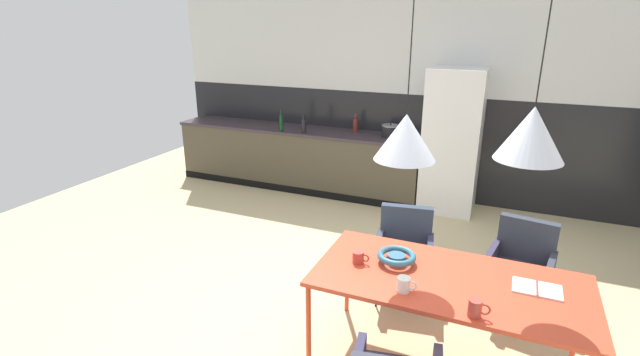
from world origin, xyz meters
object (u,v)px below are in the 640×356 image
at_px(bottle_wine_green, 281,123).
at_px(pendant_lamp_over_table_far, 531,134).
at_px(refrigerator_column, 452,141).
at_px(fruit_bowl, 397,257).
at_px(mug_dark_espresso, 404,284).
at_px(cooking_pot, 390,131).
at_px(armchair_far_side, 522,257).
at_px(bottle_oil_tall, 304,126).
at_px(bottle_vinegar_dark, 355,125).
at_px(pendant_lamp_over_table_near, 405,137).
at_px(mug_white_ceramic, 359,257).
at_px(open_book, 537,289).
at_px(mug_wide_latte, 476,308).
at_px(dining_table, 449,284).
at_px(armchair_facing_counter, 405,243).

height_order(bottle_wine_green, pendant_lamp_over_table_far, pendant_lamp_over_table_far).
bearing_deg(refrigerator_column, fruit_bowl, -89.15).
relative_size(mug_dark_espresso, cooking_pot, 0.56).
distance_m(refrigerator_column, cooking_pot, 0.82).
distance_m(armchair_far_side, bottle_oil_tall, 3.45).
bearing_deg(mug_dark_espresso, bottle_vinegar_dark, 113.80).
height_order(mug_dark_espresso, pendant_lamp_over_table_far, pendant_lamp_over_table_far).
distance_m(bottle_wine_green, pendant_lamp_over_table_far, 4.22).
distance_m(bottle_vinegar_dark, pendant_lamp_over_table_near, 3.50).
bearing_deg(bottle_vinegar_dark, bottle_wine_green, -159.91).
distance_m(mug_white_ceramic, bottle_wine_green, 3.53).
bearing_deg(bottle_vinegar_dark, open_book, -53.25).
relative_size(mug_wide_latte, cooking_pot, 0.54).
bearing_deg(fruit_bowl, armchair_far_side, 46.11).
relative_size(dining_table, bottle_oil_tall, 6.99).
xyz_separation_m(mug_wide_latte, bottle_wine_green, (-2.92, 3.16, 0.22)).
bearing_deg(mug_dark_espresso, open_book, 24.29).
bearing_deg(armchair_far_side, pendant_lamp_over_table_near, 57.77).
xyz_separation_m(armchair_facing_counter, pendant_lamp_over_table_far, (0.85, -0.82, 1.25)).
distance_m(fruit_bowl, bottle_oil_tall, 3.42).
height_order(bottle_vinegar_dark, pendant_lamp_over_table_far, pendant_lamp_over_table_far).
relative_size(refrigerator_column, mug_wide_latte, 14.40).
bearing_deg(refrigerator_column, mug_white_ceramic, -93.80).
height_order(mug_wide_latte, bottle_wine_green, bottle_wine_green).
bearing_deg(armchair_facing_counter, cooking_pot, -80.73).
bearing_deg(mug_wide_latte, mug_white_ceramic, 158.34).
bearing_deg(pendant_lamp_over_table_near, bottle_wine_green, 130.48).
height_order(armchair_far_side, bottle_vinegar_dark, bottle_vinegar_dark).
xyz_separation_m(mug_wide_latte, mug_dark_espresso, (-0.44, 0.10, -0.01)).
distance_m(dining_table, mug_white_ceramic, 0.63).
height_order(open_book, cooking_pot, cooking_pot).
height_order(refrigerator_column, mug_dark_espresso, refrigerator_column).
relative_size(fruit_bowl, bottle_vinegar_dark, 1.06).
height_order(dining_table, open_book, open_book).
height_order(refrigerator_column, fruit_bowl, refrigerator_column).
bearing_deg(bottle_wine_green, dining_table, -45.71).
xyz_separation_m(open_book, mug_wide_latte, (-0.34, -0.45, 0.05)).
bearing_deg(mug_dark_espresso, bottle_wine_green, 129.04).
relative_size(dining_table, pendant_lamp_over_table_near, 1.40).
xyz_separation_m(fruit_bowl, mug_dark_espresso, (0.13, -0.33, -0.00)).
xyz_separation_m(bottle_vinegar_dark, pendant_lamp_over_table_far, (2.11, -3.13, 0.76)).
xyz_separation_m(cooking_pot, bottle_wine_green, (-1.49, -0.29, 0.04)).
bearing_deg(mug_white_ceramic, armchair_far_side, 41.90).
bearing_deg(fruit_bowl, pendant_lamp_over_table_far, -3.32).
bearing_deg(fruit_bowl, mug_white_ceramic, -157.71).
height_order(armchair_facing_counter, pendant_lamp_over_table_far, pendant_lamp_over_table_far).
bearing_deg(refrigerator_column, armchair_far_side, -66.82).
bearing_deg(dining_table, pendant_lamp_over_table_near, 176.76).
distance_m(bottle_vinegar_dark, pendant_lamp_over_table_far, 3.85).
bearing_deg(armchair_far_side, mug_dark_espresso, 68.81).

